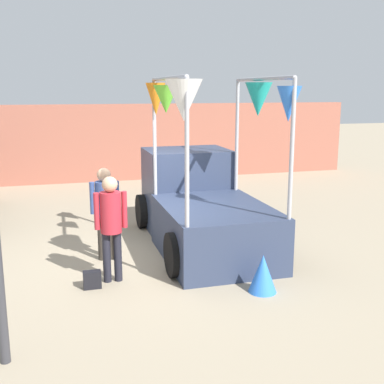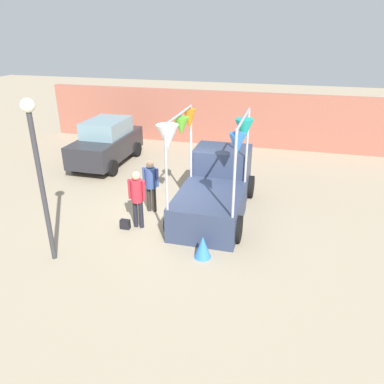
{
  "view_description": "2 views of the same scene",
  "coord_description": "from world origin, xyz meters",
  "px_view_note": "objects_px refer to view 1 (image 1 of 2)",
  "views": [
    {
      "loc": [
        -1.54,
        -8.46,
        3.1
      ],
      "look_at": [
        0.81,
        -0.16,
        1.25
      ],
      "focal_mm": 45.0,
      "sensor_mm": 36.0,
      "label": 1
    },
    {
      "loc": [
        3.24,
        -9.95,
        5.47
      ],
      "look_at": [
        0.78,
        -0.59,
        1.15
      ],
      "focal_mm": 35.0,
      "sensor_mm": 36.0,
      "label": 2
    }
  ],
  "objects_px": {
    "person_vendor": "(105,205)",
    "folded_kite_bundle_azure": "(263,274)",
    "person_customer": "(111,219)",
    "handbag": "(92,280)",
    "vendor_truck": "(199,200)"
  },
  "relations": [
    {
      "from": "person_customer",
      "to": "vendor_truck",
      "type": "bearing_deg",
      "value": 39.79
    },
    {
      "from": "vendor_truck",
      "to": "handbag",
      "type": "distance_m",
      "value": 3.05
    },
    {
      "from": "person_customer",
      "to": "handbag",
      "type": "height_order",
      "value": "person_customer"
    },
    {
      "from": "person_customer",
      "to": "folded_kite_bundle_azure",
      "type": "relative_size",
      "value": 2.92
    },
    {
      "from": "vendor_truck",
      "to": "handbag",
      "type": "height_order",
      "value": "vendor_truck"
    },
    {
      "from": "person_customer",
      "to": "handbag",
      "type": "bearing_deg",
      "value": -150.26
    },
    {
      "from": "vendor_truck",
      "to": "person_vendor",
      "type": "distance_m",
      "value": 2.04
    },
    {
      "from": "person_vendor",
      "to": "folded_kite_bundle_azure",
      "type": "relative_size",
      "value": 2.86
    },
    {
      "from": "handbag",
      "to": "folded_kite_bundle_azure",
      "type": "bearing_deg",
      "value": -18.88
    },
    {
      "from": "vendor_truck",
      "to": "folded_kite_bundle_azure",
      "type": "distance_m",
      "value": 2.78
    },
    {
      "from": "person_customer",
      "to": "person_vendor",
      "type": "distance_m",
      "value": 1.08
    },
    {
      "from": "person_vendor",
      "to": "folded_kite_bundle_azure",
      "type": "height_order",
      "value": "person_vendor"
    },
    {
      "from": "vendor_truck",
      "to": "folded_kite_bundle_azure",
      "type": "xyz_separation_m",
      "value": [
        0.22,
        -2.71,
        -0.58
      ]
    },
    {
      "from": "folded_kite_bundle_azure",
      "to": "person_customer",
      "type": "bearing_deg",
      "value": 154.0
    },
    {
      "from": "person_customer",
      "to": "person_vendor",
      "type": "relative_size",
      "value": 1.02
    }
  ]
}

